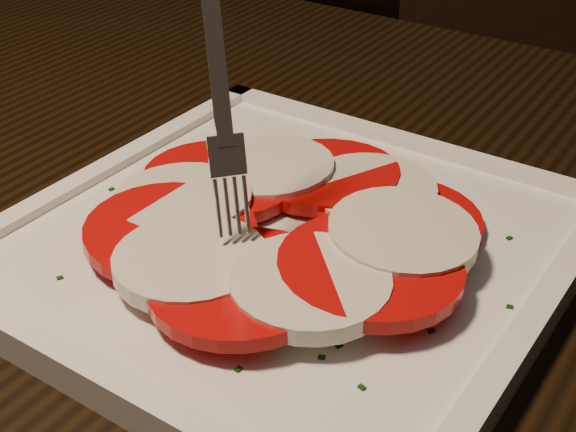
{
  "coord_description": "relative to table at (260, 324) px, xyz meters",
  "views": [
    {
      "loc": [
        0.44,
        -0.11,
        1.03
      ],
      "look_at": [
        0.27,
        0.25,
        0.78
      ],
      "focal_mm": 50.0,
      "sensor_mm": 36.0,
      "label": 1
    }
  ],
  "objects": [
    {
      "name": "caprese_salad",
      "position": [
        0.04,
        -0.04,
        0.12
      ],
      "size": [
        0.27,
        0.25,
        0.03
      ],
      "color": "#C60408",
      "rests_on": "plate"
    },
    {
      "name": "plate",
      "position": [
        0.04,
        -0.04,
        0.11
      ],
      "size": [
        0.36,
        0.36,
        0.01
      ],
      "primitive_type": "cube",
      "rotation": [
        0.0,
        0.0,
        -0.16
      ],
      "color": "white",
      "rests_on": "table"
    },
    {
      "name": "fork",
      "position": [
        0.01,
        -0.06,
        0.22
      ],
      "size": [
        0.06,
        0.06,
        0.17
      ],
      "primitive_type": null,
      "rotation": [
        0.0,
        0.0,
        0.71
      ],
      "color": "white",
      "rests_on": "caprese_salad"
    },
    {
      "name": "chair",
      "position": [
        0.07,
        0.76,
        -0.12
      ],
      "size": [
        0.51,
        0.51,
        0.93
      ],
      "rotation": [
        0.0,
        0.0,
        0.23
      ],
      "color": "black",
      "rests_on": "ground"
    },
    {
      "name": "table",
      "position": [
        0.0,
        0.0,
        0.0
      ],
      "size": [
        1.3,
        0.96,
        0.75
      ],
      "rotation": [
        0.0,
        0.0,
        -0.14
      ],
      "color": "black",
      "rests_on": "ground"
    }
  ]
}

